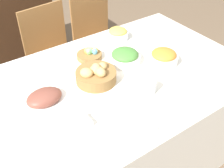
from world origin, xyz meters
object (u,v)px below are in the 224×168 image
(egg_basket, at_px, (90,54))
(carrot_bowl, at_px, (163,57))
(ham_platter, at_px, (45,98))
(knife, at_px, (156,113))
(chair_far_center, at_px, (54,55))
(spoon, at_px, (160,110))
(bread_basket, at_px, (96,75))
(butter_dish, at_px, (77,125))
(pineapple_bowl, at_px, (118,34))
(fork, at_px, (111,137))
(dinner_plate, at_px, (134,124))
(green_salad_bowl, at_px, (125,57))
(drinking_cup, at_px, (149,87))
(chair_far_right, at_px, (99,40))

(egg_basket, xyz_separation_m, carrot_bowl, (0.37, -0.34, 0.02))
(ham_platter, xyz_separation_m, knife, (0.45, -0.43, -0.02))
(chair_far_center, xyz_separation_m, knife, (0.03, -1.27, 0.28))
(egg_basket, height_order, spoon, egg_basket)
(bread_basket, bearing_deg, butter_dish, -136.32)
(pineapple_bowl, xyz_separation_m, fork, (-0.60, -0.78, -0.04))
(carrot_bowl, xyz_separation_m, spoon, (-0.33, -0.33, -0.05))
(carrot_bowl, relative_size, spoon, 1.16)
(egg_basket, xyz_separation_m, dinner_plate, (-0.14, -0.67, -0.02))
(knife, xyz_separation_m, spoon, (0.03, 0.00, 0.00))
(green_salad_bowl, relative_size, fork, 1.27)
(chair_far_center, relative_size, bread_basket, 3.63)
(chair_far_center, bearing_deg, bread_basket, -101.81)
(carrot_bowl, height_order, dinner_plate, carrot_bowl)
(carrot_bowl, relative_size, butter_dish, 1.38)
(ham_platter, distance_m, drinking_cup, 0.60)
(chair_far_right, relative_size, chair_far_center, 1.00)
(chair_far_right, relative_size, pineapple_bowl, 5.64)
(carrot_bowl, distance_m, drinking_cup, 0.33)
(ham_platter, relative_size, spoon, 1.89)
(green_salad_bowl, bearing_deg, chair_far_center, 103.67)
(ham_platter, bearing_deg, knife, -43.33)
(dinner_plate, bearing_deg, green_salad_bowl, 58.05)
(egg_basket, distance_m, butter_dish, 0.65)
(knife, bearing_deg, carrot_bowl, 39.65)
(carrot_bowl, bearing_deg, bread_basket, 169.04)
(green_salad_bowl, distance_m, butter_dish, 0.65)
(pineapple_bowl, bearing_deg, chair_far_center, 124.45)
(drinking_cup, bearing_deg, knife, -117.16)
(chair_far_center, height_order, dinner_plate, chair_far_center)
(bread_basket, relative_size, carrot_bowl, 1.29)
(spoon, bearing_deg, dinner_plate, -176.91)
(chair_far_right, bearing_deg, bread_basket, -128.51)
(chair_far_center, relative_size, green_salad_bowl, 4.30)
(chair_far_right, xyz_separation_m, carrot_bowl, (-0.08, -0.94, 0.33))
(knife, bearing_deg, fork, 176.91)
(egg_basket, height_order, dinner_plate, egg_basket)
(bread_basket, bearing_deg, drinking_cup, -54.08)
(ham_platter, bearing_deg, pineapple_bowl, 24.77)
(egg_basket, distance_m, dinner_plate, 0.68)
(carrot_bowl, distance_m, dinner_plate, 0.61)
(butter_dish, bearing_deg, ham_platter, 101.07)
(green_salad_bowl, bearing_deg, bread_basket, -165.82)
(green_salad_bowl, distance_m, fork, 0.67)
(egg_basket, bearing_deg, bread_basket, -113.15)
(chair_far_right, distance_m, fork, 1.50)
(bread_basket, xyz_separation_m, ham_platter, (-0.34, 0.00, -0.02))
(chair_far_right, distance_m, ham_platter, 1.27)
(bread_basket, xyz_separation_m, butter_dish, (-0.29, -0.27, -0.03))
(pineapple_bowl, bearing_deg, knife, -111.50)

